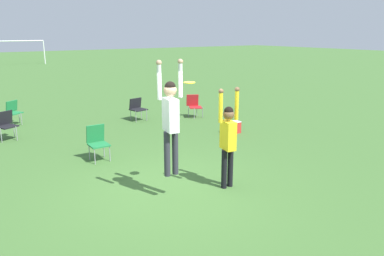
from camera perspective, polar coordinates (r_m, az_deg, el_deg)
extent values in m
plane|color=#3D662D|center=(7.90, -3.39, -9.50)|extent=(120.00, 120.00, 0.00)
cylinder|color=#2D2D38|center=(7.22, -3.82, -3.98)|extent=(0.12, 0.12, 0.89)
cylinder|color=#2D2D38|center=(7.31, -2.59, -3.73)|extent=(0.12, 0.12, 0.89)
cube|color=white|center=(7.07, -3.29, 2.01)|extent=(0.27, 0.44, 0.63)
sphere|color=tan|center=(6.98, -3.34, 5.75)|extent=(0.24, 0.24, 0.24)
sphere|color=black|center=(6.97, -3.35, 6.29)|extent=(0.21, 0.21, 0.21)
cylinder|color=white|center=(6.84, -5.01, 7.09)|extent=(0.08, 0.08, 0.67)
sphere|color=tan|center=(6.81, -5.07, 9.88)|extent=(0.10, 0.10, 0.10)
cylinder|color=white|center=(7.07, -1.77, 7.38)|extent=(0.08, 0.08, 0.67)
sphere|color=tan|center=(7.04, -1.79, 10.08)|extent=(0.10, 0.10, 0.10)
cylinder|color=black|center=(7.90, 4.93, -6.25)|extent=(0.12, 0.12, 0.84)
cylinder|color=black|center=(8.00, 5.85, -6.00)|extent=(0.12, 0.12, 0.84)
cube|color=yellow|center=(7.72, 5.52, -1.12)|extent=(0.26, 0.40, 0.60)
sphere|color=brown|center=(7.61, 5.60, 2.08)|extent=(0.23, 0.23, 0.23)
sphere|color=black|center=(7.60, 5.61, 2.55)|extent=(0.19, 0.19, 0.19)
cylinder|color=yellow|center=(7.45, 4.40, 3.20)|extent=(0.08, 0.08, 0.63)
sphere|color=brown|center=(7.39, 4.44, 5.60)|extent=(0.10, 0.10, 0.10)
cylinder|color=yellow|center=(7.71, 6.82, 3.53)|extent=(0.08, 0.08, 0.63)
sphere|color=brown|center=(7.66, 6.90, 5.85)|extent=(0.10, 0.10, 0.10)
cylinder|color=yellow|center=(7.29, -0.39, 6.95)|extent=(0.22, 0.22, 0.02)
cylinder|color=gray|center=(12.43, -27.07, -1.04)|extent=(0.02, 0.02, 0.44)
cylinder|color=gray|center=(12.48, -25.17, -0.76)|extent=(0.02, 0.02, 0.44)
cylinder|color=gray|center=(12.88, -25.48, -0.35)|extent=(0.02, 0.02, 0.44)
cube|color=black|center=(12.61, -26.37, 0.21)|extent=(0.67, 0.67, 0.04)
cube|color=black|center=(12.78, -26.63, 1.41)|extent=(0.49, 0.32, 0.42)
cylinder|color=gray|center=(13.71, -8.54, 1.73)|extent=(0.02, 0.02, 0.43)
cylinder|color=gray|center=(13.89, -6.93, 1.96)|extent=(0.02, 0.02, 0.43)
cylinder|color=gray|center=(14.09, -9.32, 2.05)|extent=(0.02, 0.02, 0.43)
cylinder|color=gray|center=(14.28, -7.74, 2.27)|extent=(0.02, 0.02, 0.43)
cube|color=black|center=(13.95, -8.16, 2.79)|extent=(0.60, 0.60, 0.04)
cube|color=black|center=(14.12, -8.62, 3.78)|extent=(0.52, 0.20, 0.38)
cylinder|color=gray|center=(9.60, -14.60, -4.14)|extent=(0.02, 0.02, 0.44)
cylinder|color=gray|center=(9.73, -12.42, -3.76)|extent=(0.02, 0.02, 0.44)
cylinder|color=gray|center=(9.96, -15.39, -3.52)|extent=(0.02, 0.02, 0.44)
cylinder|color=gray|center=(10.08, -13.27, -3.16)|extent=(0.02, 0.02, 0.44)
cube|color=#1E753D|center=(9.78, -13.99, -2.52)|extent=(0.47, 0.47, 0.04)
cube|color=#1E753D|center=(9.91, -14.52, -0.81)|extent=(0.47, 0.12, 0.47)
cylinder|color=gray|center=(14.42, -26.13, 1.03)|extent=(0.02, 0.02, 0.43)
cylinder|color=gray|center=(14.48, -24.56, 1.26)|extent=(0.02, 0.02, 0.43)
cylinder|color=gray|center=(14.82, -26.37, 1.33)|extent=(0.02, 0.02, 0.43)
cylinder|color=gray|center=(14.87, -24.84, 1.55)|extent=(0.02, 0.02, 0.43)
cube|color=#1E753D|center=(14.61, -25.56, 2.06)|extent=(0.66, 0.66, 0.04)
cube|color=#1E753D|center=(14.78, -25.79, 3.02)|extent=(0.45, 0.35, 0.40)
cylinder|color=gray|center=(14.09, 0.34, 2.21)|extent=(0.02, 0.02, 0.41)
cylinder|color=gray|center=(14.31, 1.63, 2.40)|extent=(0.02, 0.02, 0.41)
cylinder|color=gray|center=(14.41, -0.54, 2.48)|extent=(0.02, 0.02, 0.41)
cylinder|color=gray|center=(14.62, 0.73, 2.66)|extent=(0.02, 0.02, 0.41)
cube|color=#B21E23|center=(14.32, 0.54, 3.18)|extent=(0.62, 0.62, 0.04)
cube|color=#B21E23|center=(14.45, 0.07, 4.26)|extent=(0.46, 0.31, 0.45)
cube|color=red|center=(12.20, 6.27, 0.04)|extent=(0.45, 0.29, 0.36)
cube|color=silver|center=(12.15, 6.29, 0.92)|extent=(0.46, 0.29, 0.02)
cylinder|color=white|center=(41.19, -21.59, 10.68)|extent=(0.10, 0.10, 2.30)
cylinder|color=white|center=(40.50, -26.65, 11.75)|extent=(7.00, 0.10, 0.10)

